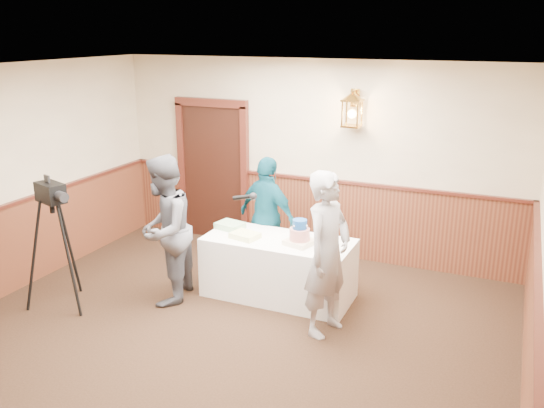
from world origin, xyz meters
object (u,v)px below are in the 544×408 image
Objects in this scene: display_table at (279,268)px; tv_camera_rig at (57,252)px; sheet_cake_yellow at (245,235)px; baker at (327,254)px; sheet_cake_green at (230,225)px; interviewer at (164,230)px; tiered_cake at (300,235)px; assistant_p at (268,217)px.

tv_camera_rig reaches higher than display_table.
baker reaches higher than sheet_cake_yellow.
baker is at bearing -35.92° from display_table.
sheet_cake_yellow is at bearing -36.27° from sheet_cake_green.
interviewer reaches higher than display_table.
interviewer is at bearing 105.83° from baker.
sheet_cake_green reaches higher than display_table.
tiered_cake is 0.94m from assistant_p.
sheet_cake_yellow is at bearing 50.07° from tv_camera_rig.
display_table is at bearing -9.11° from sheet_cake_green.
sheet_cake_yellow is at bearing -174.90° from tiered_cake.
sheet_cake_yellow is 0.18× the size of interviewer.
baker reaches higher than display_table.
assistant_p is at bearing 124.98° from display_table.
tiered_cake reaches higher than sheet_cake_yellow.
assistant_p is at bearing 63.24° from tv_camera_rig.
interviewer is 1.45m from assistant_p.
interviewer reaches higher than sheet_cake_green.
display_table is 1.18× the size of tv_camera_rig.
tv_camera_rig is (-3.07, -0.69, -0.22)m from baker.
tv_camera_rig is at bearing -71.28° from interviewer.
tiered_cake is at bearing 5.10° from sheet_cake_yellow.
assistant_p is at bearing 134.05° from interviewer.
sheet_cake_yellow is 0.97m from interviewer.
tiered_cake is at bearing 43.90° from tv_camera_rig.
assistant_p is (0.80, 1.20, -0.09)m from interviewer.
tiered_cake is at bearing 157.09° from assistant_p.
display_table is at bearing 48.00° from tv_camera_rig.
tv_camera_rig reaches higher than sheet_cake_yellow.
tv_camera_rig is (-2.56, -1.21, -0.19)m from tiered_cake.
display_table is 5.58× the size of sheet_cake_yellow.
assistant_p is (-1.20, 1.15, -0.10)m from baker.
baker is at bearing 79.26° from interviewer.
display_table is 1.46m from interviewer.
tv_camera_rig is (-1.06, -0.64, -0.22)m from interviewer.
tv_camera_rig is (-1.87, -1.84, -0.12)m from assistant_p.
tv_camera_rig is at bearing -154.75° from tiered_cake.
tiered_cake is (0.30, -0.07, 0.50)m from display_table.
interviewer is at bearing 75.86° from assistant_p.
interviewer is 1.12× the size of assistant_p.
sheet_cake_green is at bearing 60.60° from tv_camera_rig.
sheet_cake_green is 0.56m from assistant_p.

